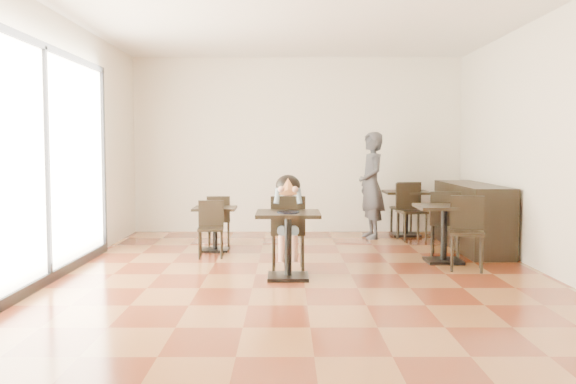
{
  "coord_description": "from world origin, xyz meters",
  "views": [
    {
      "loc": [
        -0.21,
        -7.81,
        1.56
      ],
      "look_at": [
        -0.19,
        0.25,
        1.0
      ],
      "focal_mm": 40.0,
      "sensor_mm": 36.0,
      "label": 1
    }
  ],
  "objects_px": {
    "chair_back_b": "(412,212)",
    "adult_patron": "(371,185)",
    "child": "(288,223)",
    "cafe_table_left": "(215,229)",
    "chair_mid_b": "(467,234)",
    "child_table": "(288,245)",
    "chair_back_a": "(405,208)",
    "chair_left_a": "(219,221)",
    "child_chair": "(288,232)",
    "chair_mid_a": "(445,223)",
    "chair_left_b": "(211,229)",
    "cafe_table_mid": "(444,234)",
    "cafe_table_back": "(406,213)"
  },
  "relations": [
    {
      "from": "chair_back_a",
      "to": "child_table",
      "type": "bearing_deg",
      "value": 51.59
    },
    {
      "from": "cafe_table_mid",
      "to": "chair_mid_a",
      "type": "height_order",
      "value": "chair_mid_a"
    },
    {
      "from": "adult_patron",
      "to": "chair_left_a",
      "type": "relative_size",
      "value": 2.28
    },
    {
      "from": "cafe_table_left",
      "to": "chair_back_b",
      "type": "height_order",
      "value": "chair_back_b"
    },
    {
      "from": "child",
      "to": "adult_patron",
      "type": "xyz_separation_m",
      "value": [
        1.44,
        2.82,
        0.31
      ]
    },
    {
      "from": "adult_patron",
      "to": "chair_back_b",
      "type": "xyz_separation_m",
      "value": [
        0.65,
        -0.25,
        -0.43
      ]
    },
    {
      "from": "child",
      "to": "cafe_table_back",
      "type": "xyz_separation_m",
      "value": [
        2.09,
        3.12,
        -0.2
      ]
    },
    {
      "from": "cafe_table_back",
      "to": "child_table",
      "type": "bearing_deg",
      "value": -119.59
    },
    {
      "from": "child_chair",
      "to": "cafe_table_mid",
      "type": "bearing_deg",
      "value": -166.37
    },
    {
      "from": "child_chair",
      "to": "adult_patron",
      "type": "height_order",
      "value": "adult_patron"
    },
    {
      "from": "cafe_table_mid",
      "to": "chair_back_a",
      "type": "height_order",
      "value": "chair_back_a"
    },
    {
      "from": "chair_back_b",
      "to": "adult_patron",
      "type": "bearing_deg",
      "value": 149.62
    },
    {
      "from": "child_chair",
      "to": "child",
      "type": "xyz_separation_m",
      "value": [
        0.0,
        0.0,
        0.12
      ]
    },
    {
      "from": "cafe_table_left",
      "to": "chair_mid_a",
      "type": "distance_m",
      "value": 3.4
    },
    {
      "from": "adult_patron",
      "to": "chair_back_a",
      "type": "bearing_deg",
      "value": 110.9
    },
    {
      "from": "child_table",
      "to": "chair_mid_b",
      "type": "xyz_separation_m",
      "value": [
        2.27,
        0.51,
        0.07
      ]
    },
    {
      "from": "cafe_table_mid",
      "to": "chair_back_a",
      "type": "relative_size",
      "value": 0.81
    },
    {
      "from": "child_chair",
      "to": "chair_left_a",
      "type": "relative_size",
      "value": 1.2
    },
    {
      "from": "cafe_table_mid",
      "to": "chair_back_b",
      "type": "bearing_deg",
      "value": 90.84
    },
    {
      "from": "chair_left_a",
      "to": "chair_back_a",
      "type": "bearing_deg",
      "value": -163.91
    },
    {
      "from": "child",
      "to": "cafe_table_mid",
      "type": "height_order",
      "value": "child"
    },
    {
      "from": "child",
      "to": "cafe_table_back",
      "type": "bearing_deg",
      "value": 56.26
    },
    {
      "from": "chair_back_a",
      "to": "chair_back_b",
      "type": "height_order",
      "value": "same"
    },
    {
      "from": "cafe_table_left",
      "to": "child",
      "type": "bearing_deg",
      "value": -53.34
    },
    {
      "from": "child_table",
      "to": "cafe_table_left",
      "type": "relative_size",
      "value": 1.2
    },
    {
      "from": "child_table",
      "to": "adult_patron",
      "type": "height_order",
      "value": "adult_patron"
    },
    {
      "from": "chair_mid_b",
      "to": "chair_left_b",
      "type": "xyz_separation_m",
      "value": [
        -3.37,
        0.96,
        -0.07
      ]
    },
    {
      "from": "adult_patron",
      "to": "chair_mid_b",
      "type": "relative_size",
      "value": 1.95
    },
    {
      "from": "adult_patron",
      "to": "chair_mid_b",
      "type": "xyz_separation_m",
      "value": [
        0.84,
        -2.86,
        -0.44
      ]
    },
    {
      "from": "child_table",
      "to": "chair_mid_b",
      "type": "bearing_deg",
      "value": 12.71
    },
    {
      "from": "cafe_table_back",
      "to": "chair_left_a",
      "type": "distance_m",
      "value": 3.37
    },
    {
      "from": "chair_back_a",
      "to": "child",
      "type": "bearing_deg",
      "value": 47.58
    },
    {
      "from": "child_table",
      "to": "chair_left_a",
      "type": "height_order",
      "value": "chair_left_a"
    },
    {
      "from": "child_chair",
      "to": "child",
      "type": "distance_m",
      "value": 0.12
    },
    {
      "from": "child",
      "to": "chair_left_a",
      "type": "xyz_separation_m",
      "value": [
        -1.09,
        2.02,
        -0.2
      ]
    },
    {
      "from": "chair_mid_a",
      "to": "cafe_table_back",
      "type": "bearing_deg",
      "value": -69.77
    },
    {
      "from": "cafe_table_back",
      "to": "chair_mid_a",
      "type": "relative_size",
      "value": 0.85
    },
    {
      "from": "cafe_table_back",
      "to": "chair_left_b",
      "type": "relative_size",
      "value": 1.0
    },
    {
      "from": "child",
      "to": "chair_back_a",
      "type": "relative_size",
      "value": 1.26
    },
    {
      "from": "child",
      "to": "cafe_table_left",
      "type": "relative_size",
      "value": 1.81
    },
    {
      "from": "chair_mid_b",
      "to": "chair_back_a",
      "type": "relative_size",
      "value": 0.98
    },
    {
      "from": "cafe_table_left",
      "to": "chair_back_b",
      "type": "relative_size",
      "value": 0.69
    },
    {
      "from": "adult_patron",
      "to": "chair_left_b",
      "type": "relative_size",
      "value": 2.28
    },
    {
      "from": "child_chair",
      "to": "chair_back_a",
      "type": "bearing_deg",
      "value": -123.08
    },
    {
      "from": "child",
      "to": "chair_left_b",
      "type": "height_order",
      "value": "child"
    },
    {
      "from": "cafe_table_left",
      "to": "chair_mid_b",
      "type": "xyz_separation_m",
      "value": [
        3.37,
        -1.51,
        0.14
      ]
    },
    {
      "from": "child_table",
      "to": "chair_back_a",
      "type": "height_order",
      "value": "chair_back_a"
    },
    {
      "from": "chair_left_b",
      "to": "chair_mid_b",
      "type": "bearing_deg",
      "value": -20.16
    },
    {
      "from": "chair_mid_b",
      "to": "chair_mid_a",
      "type": "bearing_deg",
      "value": 105.02
    },
    {
      "from": "adult_patron",
      "to": "chair_left_b",
      "type": "bearing_deg",
      "value": -62.39
    }
  ]
}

